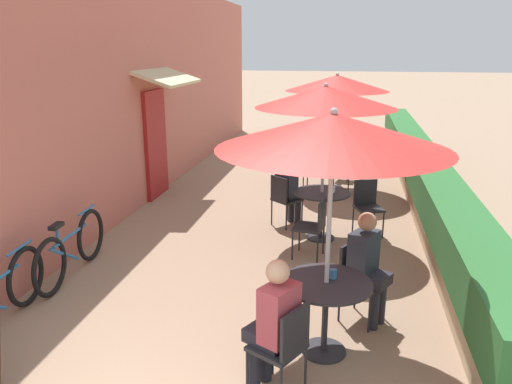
# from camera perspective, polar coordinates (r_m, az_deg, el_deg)

# --- Properties ---
(cafe_facade_wall) EXTENTS (0.98, 14.94, 4.20)m
(cafe_facade_wall) POSITION_cam_1_polar(r_m,az_deg,el_deg) (10.55, -11.24, 11.60)
(cafe_facade_wall) COLOR #C66B5B
(cafe_facade_wall) RESTS_ON ground_plane
(planter_hedge) EXTENTS (0.60, 13.94, 1.01)m
(planter_hedge) POSITION_cam_1_polar(r_m,az_deg,el_deg) (10.18, 18.27, 2.04)
(planter_hedge) COLOR tan
(planter_hedge) RESTS_ON ground_plane
(patio_table_near) EXTENTS (0.87, 0.87, 0.76)m
(patio_table_near) POSITION_cam_1_polar(r_m,az_deg,el_deg) (4.93, 7.98, -12.00)
(patio_table_near) COLOR #28282D
(patio_table_near) RESTS_ON ground_plane
(patio_umbrella_near) EXTENTS (2.08, 2.08, 2.40)m
(patio_umbrella_near) POSITION_cam_1_polar(r_m,az_deg,el_deg) (4.40, 8.80, 6.84)
(patio_umbrella_near) COLOR #B7B7BC
(patio_umbrella_near) RESTS_ON ground_plane
(cafe_chair_near_left) EXTENTS (0.54, 0.54, 0.87)m
(cafe_chair_near_left) POSITION_cam_1_polar(r_m,az_deg,el_deg) (5.60, 11.50, -9.28)
(cafe_chair_near_left) COLOR #232328
(cafe_chair_near_left) RESTS_ON ground_plane
(seated_patron_near_left) EXTENTS (0.50, 0.47, 1.25)m
(seated_patron_near_left) POSITION_cam_1_polar(r_m,az_deg,el_deg) (5.48, 12.64, -7.96)
(seated_patron_near_left) COLOR #23232D
(seated_patron_near_left) RESTS_ON ground_plane
(cafe_chair_near_right) EXTENTS (0.54, 0.54, 0.87)m
(cafe_chair_near_right) POSITION_cam_1_polar(r_m,az_deg,el_deg) (4.36, 3.24, -16.89)
(cafe_chair_near_right) COLOR #232328
(cafe_chair_near_right) RESTS_ON ground_plane
(seated_patron_near_right) EXTENTS (0.50, 0.47, 1.25)m
(seated_patron_near_right) POSITION_cam_1_polar(r_m,az_deg,el_deg) (4.33, 2.05, -14.50)
(seated_patron_near_right) COLOR #23232D
(seated_patron_near_right) RESTS_ON ground_plane
(coffee_cup_near) EXTENTS (0.07, 0.07, 0.09)m
(coffee_cup_near) POSITION_cam_1_polar(r_m,az_deg,el_deg) (4.91, 8.83, -9.22)
(coffee_cup_near) COLOR teal
(coffee_cup_near) RESTS_ON patio_table_near
(patio_table_mid) EXTENTS (0.87, 0.87, 0.76)m
(patio_table_mid) POSITION_cam_1_polar(r_m,az_deg,el_deg) (7.76, 7.50, -1.26)
(patio_table_mid) COLOR #28282D
(patio_table_mid) RESTS_ON ground_plane
(patio_umbrella_mid) EXTENTS (2.08, 2.08, 2.40)m
(patio_umbrella_mid) POSITION_cam_1_polar(r_m,az_deg,el_deg) (7.44, 7.97, 10.69)
(patio_umbrella_mid) COLOR #B7B7BC
(patio_umbrella_mid) RESTS_ON ground_plane
(cafe_chair_mid_left) EXTENTS (0.56, 0.56, 0.87)m
(cafe_chair_mid_left) POSITION_cam_1_polar(r_m,az_deg,el_deg) (8.25, 3.19, -0.53)
(cafe_chair_mid_left) COLOR #232328
(cafe_chair_mid_left) RESTS_ON ground_plane
(seated_patron_mid_left) EXTENTS (0.50, 0.51, 1.25)m
(seated_patron_mid_left) POSITION_cam_1_polar(r_m,az_deg,el_deg) (8.28, 3.78, 0.74)
(seated_patron_mid_left) COLOR #23232D
(seated_patron_mid_left) RESTS_ON ground_plane
(cafe_chair_mid_right) EXTENTS (0.46, 0.46, 0.87)m
(cafe_chair_mid_right) POSITION_cam_1_polar(r_m,az_deg,el_deg) (7.05, 6.65, -3.61)
(cafe_chair_mid_right) COLOR #232328
(cafe_chair_mid_right) RESTS_ON ground_plane
(cafe_chair_mid_back) EXTENTS (0.51, 0.51, 0.87)m
(cafe_chair_mid_back) POSITION_cam_1_polar(r_m,az_deg,el_deg) (8.10, 12.59, -1.23)
(cafe_chair_mid_back) COLOR #232328
(cafe_chair_mid_back) RESTS_ON ground_plane
(coffee_cup_mid) EXTENTS (0.07, 0.07, 0.09)m
(coffee_cup_mid) POSITION_cam_1_polar(r_m,az_deg,el_deg) (7.70, 8.79, 0.30)
(coffee_cup_mid) COLOR white
(coffee_cup_mid) RESTS_ON patio_table_mid
(patio_table_far) EXTENTS (0.87, 0.87, 0.76)m
(patio_table_far) POSITION_cam_1_polar(r_m,az_deg,el_deg) (10.58, 8.86, 3.43)
(patio_table_far) COLOR #28282D
(patio_table_far) RESTS_ON ground_plane
(patio_umbrella_far) EXTENTS (2.08, 2.08, 2.40)m
(patio_umbrella_far) POSITION_cam_1_polar(r_m,az_deg,el_deg) (10.35, 9.26, 12.18)
(patio_umbrella_far) COLOR #B7B7BC
(patio_umbrella_far) RESTS_ON ground_plane
(cafe_chair_far_left) EXTENTS (0.47, 0.47, 0.87)m
(cafe_chair_far_left) POSITION_cam_1_polar(r_m,az_deg,el_deg) (11.35, 9.40, 3.96)
(cafe_chair_far_left) COLOR #232328
(cafe_chair_far_left) RESTS_ON ground_plane
(cafe_chair_far_right) EXTENTS (0.51, 0.51, 0.87)m
(cafe_chair_far_right) POSITION_cam_1_polar(r_m,az_deg,el_deg) (10.33, 4.83, 2.90)
(cafe_chair_far_right) COLOR #232328
(cafe_chair_far_right) RESTS_ON ground_plane
(cafe_chair_far_back) EXTENTS (0.56, 0.56, 0.87)m
(cafe_chair_far_back) POSITION_cam_1_polar(r_m,az_deg,el_deg) (10.15, 12.31, 2.34)
(cafe_chair_far_back) COLOR #232328
(cafe_chair_far_back) RESTS_ON ground_plane
(coffee_cup_far) EXTENTS (0.07, 0.07, 0.09)m
(coffee_cup_far) POSITION_cam_1_polar(r_m,az_deg,el_deg) (10.47, 8.16, 4.58)
(coffee_cup_far) COLOR #232328
(coffee_cup_far) RESTS_ON patio_table_far
(bicycle_second) EXTENTS (0.15, 1.80, 0.83)m
(bicycle_second) POSITION_cam_1_polar(r_m,az_deg,el_deg) (6.94, -20.34, -6.11)
(bicycle_second) COLOR black
(bicycle_second) RESTS_ON ground_plane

